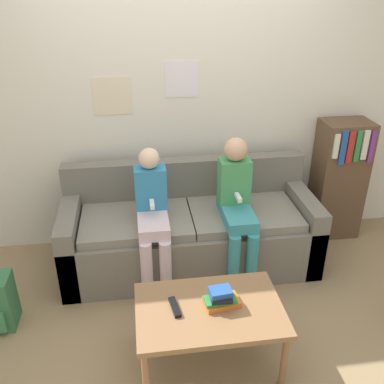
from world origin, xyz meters
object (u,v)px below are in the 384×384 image
Objects in this scene: person_left at (152,213)px; tv_remote at (175,307)px; coffee_table at (209,314)px; couch at (190,232)px; person_right at (237,203)px; bookshelf at (339,179)px.

tv_remote is at bearing -84.83° from person_left.
coffee_table is 0.82× the size of person_left.
person_right is (0.34, -0.18, 0.35)m from couch.
bookshelf reaches higher than tv_remote.
person_right is 1.06m from tv_remote.
person_left is at bearing -148.22° from couch.
person_left reaches higher than tv_remote.
person_right reaches higher than person_left.
person_right reaches higher than couch.
tv_remote is (0.08, -0.85, -0.17)m from person_left.
coffee_table is at bearing -136.78° from bookshelf.
person_right is 1.03× the size of bookshelf.
person_right is at bearing 47.80° from tv_remote.
couch is 0.52m from person_right.
person_left is (-0.31, -0.19, 0.32)m from couch.
tv_remote is at bearing -102.67° from couch.
bookshelf reaches higher than couch.
person_right is at bearing 67.22° from coffee_table.
couch is at bearing 31.78° from person_left.
person_left reaches higher than coffee_table.
coffee_table is 0.81× the size of bookshelf.
person_right is (0.66, 0.01, 0.03)m from person_left.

